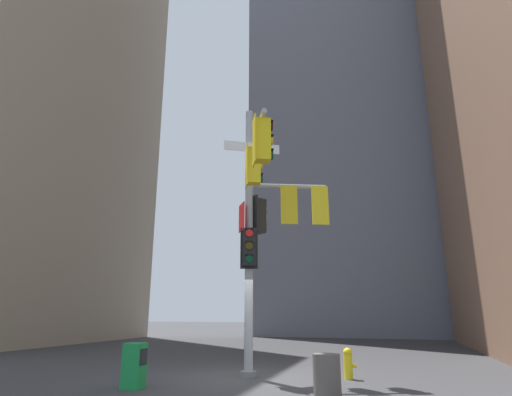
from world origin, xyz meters
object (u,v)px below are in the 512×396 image
object	(u,v)px
fire_hydrant	(348,363)
trash_bin	(327,375)
newspaper_box	(134,366)
signal_pole_assembly	(264,210)

from	to	relation	value
fire_hydrant	trash_bin	world-z (taller)	trash_bin
newspaper_box	trash_bin	xyz separation A→B (m)	(4.26, 0.28, -0.08)
signal_pole_assembly	trash_bin	xyz separation A→B (m)	(1.78, -1.74, -3.96)
fire_hydrant	newspaper_box	bearing A→B (deg)	-147.65
signal_pole_assembly	fire_hydrant	bearing A→B (deg)	22.31
signal_pole_assembly	trash_bin	bearing A→B (deg)	-44.42
newspaper_box	trash_bin	bearing A→B (deg)	3.70
signal_pole_assembly	trash_bin	distance (m)	4.67
newspaper_box	trash_bin	world-z (taller)	newspaper_box
fire_hydrant	newspaper_box	xyz separation A→B (m)	(-4.47, -2.83, 0.09)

